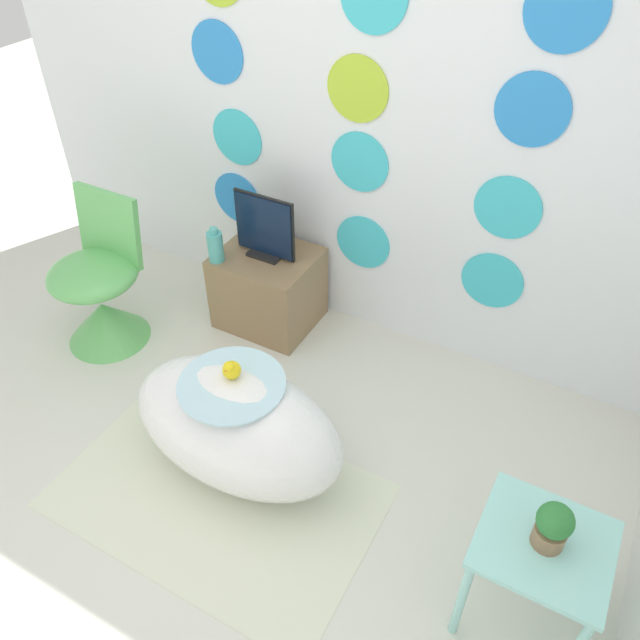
# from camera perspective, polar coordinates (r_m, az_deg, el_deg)

# --- Properties ---
(ground_plane) EXTENTS (12.00, 12.00, 0.00)m
(ground_plane) POSITION_cam_1_polar(r_m,az_deg,el_deg) (2.67, -16.11, -22.28)
(ground_plane) COLOR silver
(wall_back_dotted) EXTENTS (4.25, 0.05, 2.60)m
(wall_back_dotted) POSITION_cam_1_polar(r_m,az_deg,el_deg) (2.98, 4.23, 20.12)
(wall_back_dotted) COLOR white
(wall_back_dotted) RESTS_ON ground_plane
(rug) EXTENTS (1.35, 0.86, 0.01)m
(rug) POSITION_cam_1_polar(r_m,az_deg,el_deg) (2.82, -9.41, -15.56)
(rug) COLOR silver
(rug) RESTS_ON ground_plane
(bathtub) EXTENTS (0.97, 0.53, 0.55)m
(bathtub) POSITION_cam_1_polar(r_m,az_deg,el_deg) (2.69, -7.59, -9.57)
(bathtub) COLOR white
(bathtub) RESTS_ON ground_plane
(rubber_duck) EXTENTS (0.07, 0.08, 0.09)m
(rubber_duck) POSITION_cam_1_polar(r_m,az_deg,el_deg) (2.47, -8.13, -4.50)
(rubber_duck) COLOR yellow
(rubber_duck) RESTS_ON bathtub
(chair) EXTENTS (0.46, 0.46, 0.81)m
(chair) POSITION_cam_1_polar(r_m,az_deg,el_deg) (3.50, -19.40, 2.01)
(chair) COLOR #66C166
(chair) RESTS_ON ground_plane
(tv_cabinet) EXTENTS (0.52, 0.44, 0.44)m
(tv_cabinet) POSITION_cam_1_polar(r_m,az_deg,el_deg) (3.47, -4.75, 2.90)
(tv_cabinet) COLOR #8E704C
(tv_cabinet) RESTS_ON ground_plane
(tv) EXTENTS (0.35, 0.12, 0.35)m
(tv) POSITION_cam_1_polar(r_m,az_deg,el_deg) (3.26, -5.09, 8.24)
(tv) COLOR black
(tv) RESTS_ON tv_cabinet
(vase) EXTENTS (0.08, 0.08, 0.19)m
(vase) POSITION_cam_1_polar(r_m,az_deg,el_deg) (3.29, -9.54, 6.68)
(vase) COLOR #51B2AD
(vase) RESTS_ON tv_cabinet
(side_table) EXTENTS (0.42, 0.39, 0.48)m
(side_table) POSITION_cam_1_polar(r_m,az_deg,el_deg) (2.30, 19.45, -19.74)
(side_table) COLOR #99E0D8
(side_table) RESTS_ON ground_plane
(potted_plant_left) EXTENTS (0.12, 0.12, 0.18)m
(potted_plant_left) POSITION_cam_1_polar(r_m,az_deg,el_deg) (2.15, 20.54, -17.21)
(potted_plant_left) COLOR #8C6B4C
(potted_plant_left) RESTS_ON side_table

